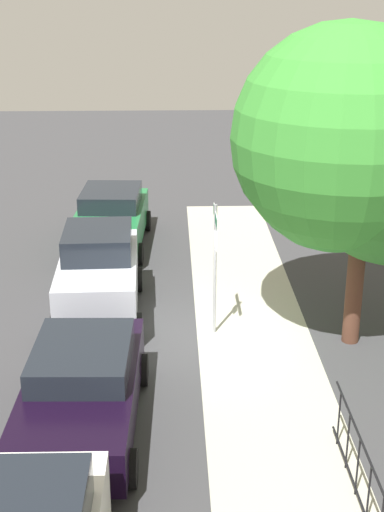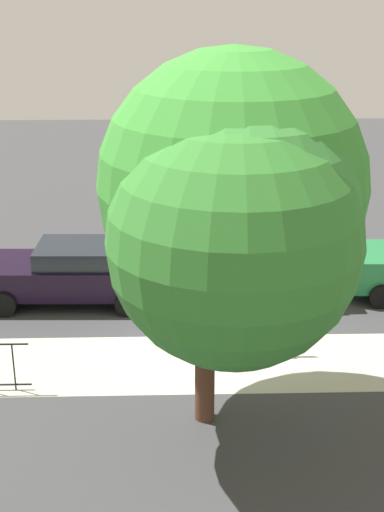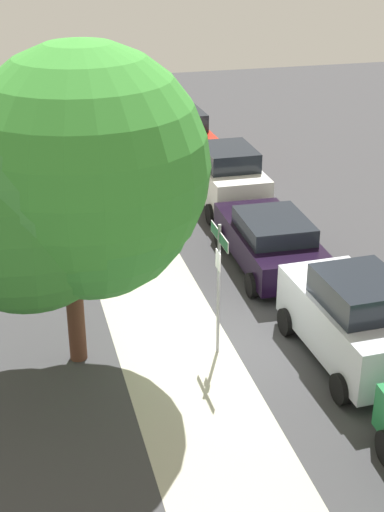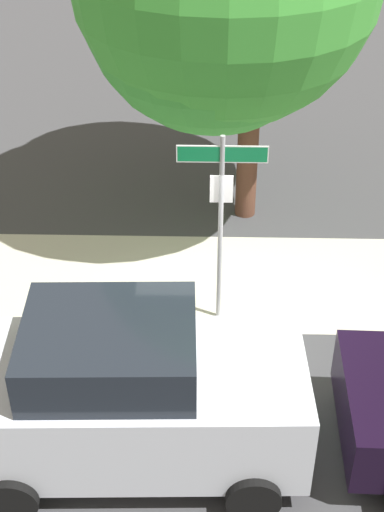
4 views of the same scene
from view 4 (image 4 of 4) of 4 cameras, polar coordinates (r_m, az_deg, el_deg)
The scene contains 4 objects.
ground_plane at distance 11.26m, azimuth 2.92°, elevation -5.92°, with size 60.00×60.00×0.00m, color #38383A.
sidewalk_strip at distance 12.49m, azimuth 12.02°, elevation -2.01°, with size 24.00×2.60×0.00m, color #ADAA98.
street_sign at distance 10.33m, azimuth 2.26°, elevation 4.48°, with size 1.23×0.07×3.07m.
car_silver at distance 8.91m, azimuth -4.76°, elevation -10.53°, with size 4.09×2.13×2.10m.
Camera 4 is at (-0.37, -8.47, 7.41)m, focal length 52.14 mm.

